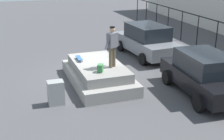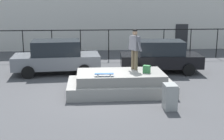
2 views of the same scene
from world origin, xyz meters
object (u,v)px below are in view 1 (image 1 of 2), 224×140
Objects in this scene: skateboarder at (112,44)px; utility_box at (56,93)px; skateboard at (79,58)px; car_black_sedan_mid at (204,74)px; backpack at (100,68)px; car_grey_sedan_near at (147,40)px.

skateboarder reaches higher than utility_box.
skateboard is 5.43m from car_black_sedan_mid.
skateboarder reaches higher than backpack.
backpack is at bearing -44.54° from car_grey_sedan_near.
backpack is at bearing -57.78° from skateboarder.
backpack is (1.80, 0.44, 0.06)m from skateboard.
skateboard is 2.39× the size of backpack.
car_black_sedan_mid is at bearing 98.00° from backpack.
backpack reaches higher than utility_box.
skateboard is at bearing -141.53° from skateboarder.
car_black_sedan_mid is at bearing 52.34° from skateboard.
backpack is at bearing 105.08° from utility_box.
skateboard is at bearing -127.66° from car_black_sedan_mid.
backpack is 4.15m from car_black_sedan_mid.
skateboarder is at bearing 110.06° from utility_box.
car_black_sedan_mid is 5.87m from utility_box.
car_grey_sedan_near is at bearing 137.51° from skateboarder.
car_grey_sedan_near is (-4.09, 4.02, -0.16)m from backpack.
car_black_sedan_mid is at bearing 80.49° from utility_box.
backpack is 0.07× the size of car_black_sedan_mid.
skateboard is at bearing -136.64° from backpack.
backpack is 0.35× the size of utility_box.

